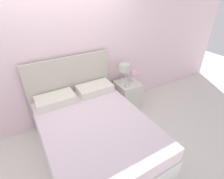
# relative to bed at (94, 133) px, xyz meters

# --- Properties ---
(ground_plane) EXTENTS (12.00, 12.00, 0.00)m
(ground_plane) POSITION_rel_bed_xyz_m (0.00, 0.93, -0.33)
(ground_plane) COLOR silver
(wall_back) EXTENTS (8.00, 0.06, 2.60)m
(wall_back) POSITION_rel_bed_xyz_m (0.00, 1.00, 0.97)
(wall_back) COLOR silver
(wall_back) RESTS_ON ground_plane
(bed) EXTENTS (1.52, 2.00, 1.28)m
(bed) POSITION_rel_bed_xyz_m (0.00, 0.00, 0.00)
(bed) COLOR white
(bed) RESTS_ON ground_plane
(nightstand) EXTENTS (0.45, 0.49, 0.59)m
(nightstand) POSITION_rel_bed_xyz_m (1.10, 0.67, -0.03)
(nightstand) COLOR silver
(nightstand) RESTS_ON ground_plane
(table_lamp) EXTENTS (0.21, 0.21, 0.38)m
(table_lamp) POSITION_rel_bed_xyz_m (1.06, 0.77, 0.53)
(table_lamp) COLOR white
(table_lamp) RESTS_ON nightstand
(flower_vase) EXTENTS (0.16, 0.16, 0.24)m
(flower_vase) POSITION_rel_bed_xyz_m (1.26, 0.70, 0.40)
(flower_vase) COLOR white
(flower_vase) RESTS_ON nightstand
(alarm_clock) EXTENTS (0.07, 0.05, 0.07)m
(alarm_clock) POSITION_rel_bed_xyz_m (0.98, 0.55, 0.29)
(alarm_clock) COLOR silver
(alarm_clock) RESTS_ON nightstand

